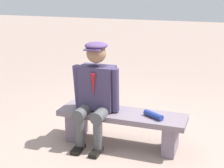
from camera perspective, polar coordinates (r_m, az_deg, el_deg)
ground_plane at (r=4.26m, az=1.64°, el=-10.18°), size 30.00×30.00×0.00m
bench at (r=4.14m, az=1.67°, el=-6.58°), size 1.57×0.45×0.42m
seated_man at (r=4.04m, az=-2.85°, el=-0.99°), size 0.59×0.60×1.28m
rolled_magazine at (r=3.94m, az=7.09°, el=-5.29°), size 0.26×0.20×0.07m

